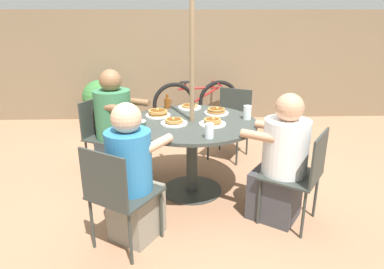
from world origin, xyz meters
TOP-DOWN VIEW (x-y plane):
  - ground_plane at (0.00, 0.00)m, footprint 12.00×12.00m
  - back_fence at (0.00, 2.61)m, footprint 10.00×0.06m
  - patio_table at (0.00, 0.00)m, footprint 1.23×1.23m
  - umbrella_pole at (0.00, 0.00)m, footprint 0.04×0.04m
  - patio_chair_north at (-0.95, 0.47)m, footprint 0.58×0.58m
  - diner_north at (-0.79, 0.39)m, footprint 0.61×0.55m
  - patio_chair_east at (-0.57, -0.89)m, footprint 0.60×0.60m
  - diner_east at (-0.48, -0.75)m, footprint 0.53×0.56m
  - patio_chair_south at (0.86, -0.61)m, footprint 0.61×0.61m
  - diner_south at (0.72, -0.51)m, footprint 0.59×0.56m
  - patio_chair_west at (0.52, 0.92)m, footprint 0.59×0.59m
  - pancake_plate_a at (0.18, -0.12)m, footprint 0.25×0.25m
  - pancake_plate_b at (-0.33, 0.18)m, footprint 0.25×0.25m
  - pancake_plate_c at (-0.01, 0.47)m, footprint 0.25×0.25m
  - pancake_plate_d at (0.26, 0.24)m, footprint 0.25×0.25m
  - pancake_plate_e at (-0.17, -0.09)m, footprint 0.25×0.25m
  - syrup_bottle at (-0.25, 0.48)m, footprint 0.09×0.06m
  - coffee_cup at (-0.45, -0.30)m, footprint 0.09×0.09m
  - drinking_glass_a at (0.12, -0.48)m, footprint 0.07×0.07m
  - drinking_glass_b at (0.53, 0.04)m, footprint 0.08×0.08m
  - bicycle at (0.17, 2.30)m, footprint 1.42×0.47m
  - potted_shrub at (-1.37, 2.23)m, footprint 0.53×0.53m

SIDE VIEW (x-z plane):
  - ground_plane at x=0.00m, z-range 0.00..0.00m
  - bicycle at x=0.17m, z-range 0.00..0.71m
  - potted_shrub at x=-1.37m, z-range 0.04..0.77m
  - patio_chair_north at x=-0.95m, z-range 0.07..0.90m
  - patio_chair_east at x=-0.57m, z-range 0.07..0.90m
  - patio_chair_south at x=0.86m, z-range 0.07..0.90m
  - patio_chair_west at x=0.52m, z-range 0.07..0.90m
  - diner_south at x=0.72m, z-range -0.05..1.06m
  - diner_east at x=-0.48m, z-range -0.04..1.06m
  - diner_north at x=-0.79m, z-range -0.06..1.11m
  - patio_table at x=0.00m, z-range 0.24..0.97m
  - pancake_plate_c at x=-0.01m, z-range 0.73..0.78m
  - pancake_plate_e at x=-0.17m, z-range 0.73..0.79m
  - pancake_plate_a at x=0.18m, z-range 0.72..0.79m
  - pancake_plate_d at x=0.26m, z-range 0.73..0.79m
  - pancake_plate_b at x=-0.33m, z-range 0.73..0.80m
  - coffee_cup at x=-0.45m, z-range 0.74..0.83m
  - syrup_bottle at x=-0.25m, z-range 0.72..0.87m
  - drinking_glass_a at x=0.12m, z-range 0.74..0.86m
  - drinking_glass_b at x=0.53m, z-range 0.74..0.87m
  - back_fence at x=0.00m, z-range 0.00..1.77m
  - umbrella_pole at x=0.00m, z-range 0.00..2.07m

